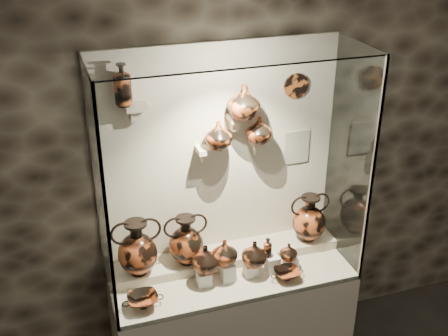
{
  "coord_description": "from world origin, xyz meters",
  "views": [
    {
      "loc": [
        -1.05,
        -0.84,
        3.24
      ],
      "look_at": [
        -0.04,
        2.23,
        1.64
      ],
      "focal_mm": 45.0,
      "sensor_mm": 36.0,
      "label": 1
    }
  ],
  "objects_px": {
    "amphora_mid": "(186,240)",
    "amphora_right": "(309,218)",
    "ovoid_vase_c": "(259,130)",
    "lekythos_small": "(267,246)",
    "kylix_right": "(287,273)",
    "jug_a": "(205,259)",
    "jug_b": "(224,252)",
    "ovoid_vase_b": "(244,102)",
    "jug_e": "(288,252)",
    "ovoid_vase_a": "(218,135)",
    "lekythos_tall": "(122,83)",
    "jug_c": "(254,253)",
    "kylix_left": "(143,300)",
    "amphora_left": "(137,248)"
  },
  "relations": [
    {
      "from": "jug_e",
      "to": "ovoid_vase_b",
      "type": "height_order",
      "value": "ovoid_vase_b"
    },
    {
      "from": "jug_a",
      "to": "jug_b",
      "type": "relative_size",
      "value": 1.08
    },
    {
      "from": "amphora_right",
      "to": "ovoid_vase_c",
      "type": "relative_size",
      "value": 1.99
    },
    {
      "from": "kylix_left",
      "to": "lekythos_tall",
      "type": "bearing_deg",
      "value": 62.21
    },
    {
      "from": "jug_e",
      "to": "ovoid_vase_c",
      "type": "relative_size",
      "value": 0.71
    },
    {
      "from": "kylix_left",
      "to": "lekythos_tall",
      "type": "relative_size",
      "value": 0.87
    },
    {
      "from": "jug_e",
      "to": "ovoid_vase_a",
      "type": "xyz_separation_m",
      "value": [
        -0.43,
        0.26,
        0.84
      ]
    },
    {
      "from": "lekythos_tall",
      "to": "ovoid_vase_a",
      "type": "relative_size",
      "value": 1.55
    },
    {
      "from": "jug_c",
      "to": "jug_e",
      "type": "height_order",
      "value": "jug_c"
    },
    {
      "from": "jug_c",
      "to": "amphora_right",
      "type": "bearing_deg",
      "value": 43.96
    },
    {
      "from": "amphora_mid",
      "to": "amphora_right",
      "type": "distance_m",
      "value": 0.94
    },
    {
      "from": "jug_c",
      "to": "jug_e",
      "type": "relative_size",
      "value": 1.42
    },
    {
      "from": "amphora_right",
      "to": "jug_e",
      "type": "bearing_deg",
      "value": -129.69
    },
    {
      "from": "amphora_left",
      "to": "ovoid_vase_a",
      "type": "height_order",
      "value": "ovoid_vase_a"
    },
    {
      "from": "ovoid_vase_b",
      "to": "lekythos_small",
      "type": "bearing_deg",
      "value": -54.29
    },
    {
      "from": "amphora_left",
      "to": "lekythos_tall",
      "type": "bearing_deg",
      "value": 87.5
    },
    {
      "from": "amphora_mid",
      "to": "kylix_right",
      "type": "distance_m",
      "value": 0.73
    },
    {
      "from": "amphora_mid",
      "to": "jug_a",
      "type": "distance_m",
      "value": 0.21
    },
    {
      "from": "amphora_left",
      "to": "jug_b",
      "type": "xyz_separation_m",
      "value": [
        0.56,
        -0.16,
        -0.05
      ]
    },
    {
      "from": "ovoid_vase_c",
      "to": "lekythos_small",
      "type": "bearing_deg",
      "value": -71.49
    },
    {
      "from": "amphora_mid",
      "to": "jug_c",
      "type": "distance_m",
      "value": 0.48
    },
    {
      "from": "kylix_left",
      "to": "ovoid_vase_a",
      "type": "distance_m",
      "value": 1.17
    },
    {
      "from": "lekythos_small",
      "to": "ovoid_vase_b",
      "type": "height_order",
      "value": "ovoid_vase_b"
    },
    {
      "from": "amphora_mid",
      "to": "lekythos_tall",
      "type": "relative_size",
      "value": 1.24
    },
    {
      "from": "ovoid_vase_a",
      "to": "ovoid_vase_b",
      "type": "height_order",
      "value": "ovoid_vase_b"
    },
    {
      "from": "kylix_right",
      "to": "ovoid_vase_a",
      "type": "distance_m",
      "value": 1.08
    },
    {
      "from": "jug_c",
      "to": "lekythos_tall",
      "type": "height_order",
      "value": "lekythos_tall"
    },
    {
      "from": "lekythos_small",
      "to": "amphora_right",
      "type": "bearing_deg",
      "value": 23.86
    },
    {
      "from": "amphora_left",
      "to": "jug_e",
      "type": "height_order",
      "value": "amphora_left"
    },
    {
      "from": "amphora_mid",
      "to": "ovoid_vase_c",
      "type": "height_order",
      "value": "ovoid_vase_c"
    },
    {
      "from": "amphora_right",
      "to": "lekythos_tall",
      "type": "height_order",
      "value": "lekythos_tall"
    },
    {
      "from": "amphora_right",
      "to": "amphora_mid",
      "type": "bearing_deg",
      "value": -169.18
    },
    {
      "from": "ovoid_vase_c",
      "to": "ovoid_vase_b",
      "type": "bearing_deg",
      "value": -151.14
    },
    {
      "from": "jug_b",
      "to": "lekythos_tall",
      "type": "bearing_deg",
      "value": 131.8
    },
    {
      "from": "kylix_left",
      "to": "kylix_right",
      "type": "xyz_separation_m",
      "value": [
        1.0,
        -0.02,
        -0.01
      ]
    },
    {
      "from": "lekythos_small",
      "to": "kylix_right",
      "type": "bearing_deg",
      "value": -55.53
    },
    {
      "from": "kylix_left",
      "to": "kylix_right",
      "type": "relative_size",
      "value": 1.14
    },
    {
      "from": "kylix_left",
      "to": "ovoid_vase_c",
      "type": "distance_m",
      "value": 1.35
    },
    {
      "from": "amphora_left",
      "to": "amphora_right",
      "type": "height_order",
      "value": "amphora_left"
    },
    {
      "from": "kylix_left",
      "to": "lekythos_small",
      "type": "bearing_deg",
      "value": -15.51
    },
    {
      "from": "jug_e",
      "to": "kylix_left",
      "type": "bearing_deg",
      "value": -178.42
    },
    {
      "from": "jug_b",
      "to": "ovoid_vase_a",
      "type": "distance_m",
      "value": 0.8
    },
    {
      "from": "amphora_left",
      "to": "lekythos_small",
      "type": "distance_m",
      "value": 0.89
    },
    {
      "from": "jug_e",
      "to": "lekythos_small",
      "type": "distance_m",
      "value": 0.16
    },
    {
      "from": "amphora_mid",
      "to": "ovoid_vase_b",
      "type": "relative_size",
      "value": 1.64
    },
    {
      "from": "amphora_left",
      "to": "kylix_left",
      "type": "distance_m",
      "value": 0.35
    },
    {
      "from": "amphora_left",
      "to": "ovoid_vase_b",
      "type": "bearing_deg",
      "value": 4.65
    },
    {
      "from": "jug_c",
      "to": "amphora_mid",
      "type": "bearing_deg",
      "value": 176.4
    },
    {
      "from": "ovoid_vase_a",
      "to": "ovoid_vase_c",
      "type": "height_order",
      "value": "ovoid_vase_a"
    },
    {
      "from": "jug_b",
      "to": "kylix_right",
      "type": "xyz_separation_m",
      "value": [
        0.41,
        -0.14,
        -0.18
      ]
    }
  ]
}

